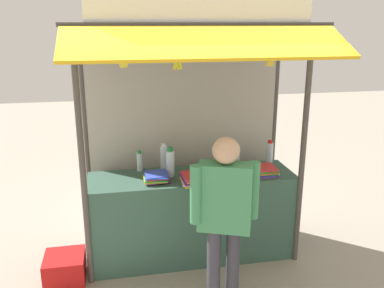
{
  "coord_description": "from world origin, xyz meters",
  "views": [
    {
      "loc": [
        -0.79,
        -4.07,
        2.53
      ],
      "look_at": [
        0.0,
        0.0,
        1.31
      ],
      "focal_mm": 38.62,
      "sensor_mm": 36.0,
      "label": 1
    }
  ],
  "objects_px": {
    "magazine_stack_right": "(265,170)",
    "banana_bunch_leftmost": "(270,58)",
    "water_bottle_left": "(164,157)",
    "magazine_stack_back_right": "(192,179)",
    "water_bottle_rear_center": "(231,162)",
    "vendor_person": "(225,208)",
    "banana_bunch_rightmost": "(123,61)",
    "magazine_stack_front_right": "(156,177)",
    "banana_bunch_inner_left": "(178,61)",
    "magazine_stack_mid_right": "(213,171)",
    "water_bottle_back_left": "(237,155)",
    "water_bottle_far_right": "(140,161)",
    "plastic_crate": "(65,268)",
    "water_bottle_front_left": "(170,163)",
    "water_bottle_far_left": "(270,153)"
  },
  "relations": [
    {
      "from": "water_bottle_left",
      "to": "banana_bunch_leftmost",
      "type": "xyz_separation_m",
      "value": [
        0.92,
        -0.65,
        1.12
      ]
    },
    {
      "from": "water_bottle_far_right",
      "to": "water_bottle_far_left",
      "type": "bearing_deg",
      "value": -1.86
    },
    {
      "from": "water_bottle_far_left",
      "to": "water_bottle_left",
      "type": "distance_m",
      "value": 1.22
    },
    {
      "from": "water_bottle_far_right",
      "to": "water_bottle_far_left",
      "type": "distance_m",
      "value": 1.49
    },
    {
      "from": "magazine_stack_front_right",
      "to": "magazine_stack_back_right",
      "type": "height_order",
      "value": "magazine_stack_back_right"
    },
    {
      "from": "water_bottle_back_left",
      "to": "magazine_stack_right",
      "type": "bearing_deg",
      "value": -57.63
    },
    {
      "from": "magazine_stack_right",
      "to": "vendor_person",
      "type": "height_order",
      "value": "vendor_person"
    },
    {
      "from": "banana_bunch_inner_left",
      "to": "water_bottle_far_right",
      "type": "bearing_deg",
      "value": 115.82
    },
    {
      "from": "water_bottle_far_right",
      "to": "banana_bunch_inner_left",
      "type": "xyz_separation_m",
      "value": [
        0.33,
        -0.67,
        1.14
      ]
    },
    {
      "from": "vendor_person",
      "to": "magazine_stack_front_right",
      "type": "bearing_deg",
      "value": -36.21
    },
    {
      "from": "banana_bunch_rightmost",
      "to": "banana_bunch_inner_left",
      "type": "xyz_separation_m",
      "value": [
        0.47,
        0.0,
        -0.01
      ]
    },
    {
      "from": "magazine_stack_right",
      "to": "banana_bunch_leftmost",
      "type": "relative_size",
      "value": 1.13
    },
    {
      "from": "magazine_stack_mid_right",
      "to": "water_bottle_far_right",
      "type": "bearing_deg",
      "value": 160.06
    },
    {
      "from": "magazine_stack_mid_right",
      "to": "water_bottle_rear_center",
      "type": "bearing_deg",
      "value": 13.46
    },
    {
      "from": "water_bottle_back_left",
      "to": "magazine_stack_back_right",
      "type": "distance_m",
      "value": 0.76
    },
    {
      "from": "magazine_stack_mid_right",
      "to": "banana_bunch_inner_left",
      "type": "xyz_separation_m",
      "value": [
        -0.43,
        -0.4,
        1.21
      ]
    },
    {
      "from": "banana_bunch_rightmost",
      "to": "magazine_stack_front_right",
      "type": "bearing_deg",
      "value": 47.92
    },
    {
      "from": "water_bottle_back_left",
      "to": "banana_bunch_inner_left",
      "type": "relative_size",
      "value": 0.88
    },
    {
      "from": "banana_bunch_rightmost",
      "to": "plastic_crate",
      "type": "distance_m",
      "value": 2.19
    },
    {
      "from": "water_bottle_left",
      "to": "magazine_stack_back_right",
      "type": "distance_m",
      "value": 0.51
    },
    {
      "from": "magazine_stack_mid_right",
      "to": "banana_bunch_leftmost",
      "type": "relative_size",
      "value": 1.02
    },
    {
      "from": "water_bottle_left",
      "to": "magazine_stack_front_right",
      "type": "relative_size",
      "value": 1.09
    },
    {
      "from": "water_bottle_back_left",
      "to": "banana_bunch_leftmost",
      "type": "bearing_deg",
      "value": -82.74
    },
    {
      "from": "water_bottle_far_right",
      "to": "magazine_stack_back_right",
      "type": "xyz_separation_m",
      "value": [
        0.49,
        -0.46,
        -0.06
      ]
    },
    {
      "from": "magazine_stack_mid_right",
      "to": "banana_bunch_rightmost",
      "type": "height_order",
      "value": "banana_bunch_rightmost"
    },
    {
      "from": "water_bottle_far_right",
      "to": "vendor_person",
      "type": "relative_size",
      "value": 0.14
    },
    {
      "from": "water_bottle_left",
      "to": "banana_bunch_inner_left",
      "type": "bearing_deg",
      "value": -84.88
    },
    {
      "from": "banana_bunch_leftmost",
      "to": "vendor_person",
      "type": "relative_size",
      "value": 0.16
    },
    {
      "from": "banana_bunch_rightmost",
      "to": "banana_bunch_inner_left",
      "type": "distance_m",
      "value": 0.47
    },
    {
      "from": "water_bottle_far_right",
      "to": "magazine_stack_front_right",
      "type": "distance_m",
      "value": 0.39
    },
    {
      "from": "water_bottle_left",
      "to": "vendor_person",
      "type": "bearing_deg",
      "value": -71.4
    },
    {
      "from": "water_bottle_far_right",
      "to": "water_bottle_left",
      "type": "xyz_separation_m",
      "value": [
        0.27,
        -0.02,
        0.03
      ]
    },
    {
      "from": "water_bottle_back_left",
      "to": "banana_bunch_rightmost",
      "type": "xyz_separation_m",
      "value": [
        -1.25,
        -0.65,
        1.15
      ]
    },
    {
      "from": "water_bottle_back_left",
      "to": "water_bottle_far_left",
      "type": "xyz_separation_m",
      "value": [
        0.38,
        -0.03,
        0.02
      ]
    },
    {
      "from": "water_bottle_front_left",
      "to": "plastic_crate",
      "type": "height_order",
      "value": "water_bottle_front_left"
    },
    {
      "from": "magazine_stack_front_right",
      "to": "banana_bunch_rightmost",
      "type": "height_order",
      "value": "banana_bunch_rightmost"
    },
    {
      "from": "banana_bunch_rightmost",
      "to": "banana_bunch_inner_left",
      "type": "bearing_deg",
      "value": 0.0
    },
    {
      "from": "water_bottle_far_left",
      "to": "magazine_stack_back_right",
      "type": "bearing_deg",
      "value": -157.5
    },
    {
      "from": "water_bottle_far_right",
      "to": "water_bottle_rear_center",
      "type": "xyz_separation_m",
      "value": [
        0.97,
        -0.22,
        0.0
      ]
    },
    {
      "from": "water_bottle_far_right",
      "to": "magazine_stack_right",
      "type": "bearing_deg",
      "value": -15.19
    },
    {
      "from": "water_bottle_far_left",
      "to": "magazine_stack_mid_right",
      "type": "bearing_deg",
      "value": -162.74
    },
    {
      "from": "water_bottle_left",
      "to": "banana_bunch_inner_left",
      "type": "height_order",
      "value": "banana_bunch_inner_left"
    },
    {
      "from": "magazine_stack_front_right",
      "to": "banana_bunch_inner_left",
      "type": "xyz_separation_m",
      "value": [
        0.19,
        -0.32,
        1.21
      ]
    },
    {
      "from": "water_bottle_rear_center",
      "to": "banana_bunch_rightmost",
      "type": "distance_m",
      "value": 1.67
    },
    {
      "from": "magazine_stack_front_right",
      "to": "magazine_stack_right",
      "type": "bearing_deg",
      "value": -0.18
    },
    {
      "from": "water_bottle_front_left",
      "to": "banana_bunch_inner_left",
      "type": "height_order",
      "value": "banana_bunch_inner_left"
    },
    {
      "from": "magazine_stack_right",
      "to": "magazine_stack_mid_right",
      "type": "bearing_deg",
      "value": 171.58
    },
    {
      "from": "water_bottle_rear_center",
      "to": "vendor_person",
      "type": "height_order",
      "value": "vendor_person"
    },
    {
      "from": "magazine_stack_front_right",
      "to": "plastic_crate",
      "type": "distance_m",
      "value": 1.3
    },
    {
      "from": "water_bottle_left",
      "to": "banana_bunch_leftmost",
      "type": "bearing_deg",
      "value": -35.4
    }
  ]
}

